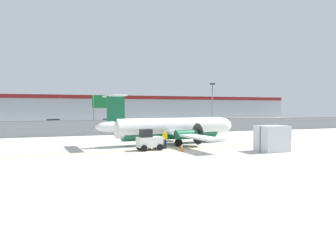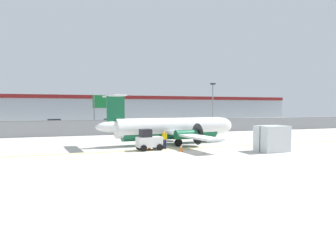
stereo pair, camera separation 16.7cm
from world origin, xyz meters
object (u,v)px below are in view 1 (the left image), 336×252
object	(u,v)px
commuter_airplane	(174,128)
cargo_container	(272,138)
highway_sign	(105,105)
traffic_cone_near_left	(182,148)
parked_car_3	(189,122)
baggage_tug	(149,141)
apron_light_pole	(212,104)
parked_car_0	(52,123)
parked_car_1	(108,123)
ground_crew_worker	(165,138)
parked_car_2	(161,124)
traffic_cone_near_right	(150,146)

from	to	relation	value
commuter_airplane	cargo_container	world-z (taller)	commuter_airplane
highway_sign	commuter_airplane	bearing A→B (deg)	-70.07
traffic_cone_near_left	parked_car_3	xyz separation A→B (m)	(13.75, 30.09, 0.58)
baggage_tug	cargo_container	distance (m)	10.64
traffic_cone_near_left	commuter_airplane	bearing A→B (deg)	76.62
apron_light_pole	commuter_airplane	bearing A→B (deg)	-134.84
apron_light_pole	parked_car_0	bearing A→B (deg)	137.88
traffic_cone_near_left	parked_car_1	size ratio (longest dim) A/B	0.15
highway_sign	cargo_container	bearing A→B (deg)	-62.74
baggage_tug	ground_crew_worker	distance (m)	1.68
commuter_airplane	parked_car_2	world-z (taller)	commuter_airplane
cargo_container	apron_light_pole	world-z (taller)	apron_light_pole
apron_light_pole	parked_car_3	bearing A→B (deg)	79.02
traffic_cone_near_left	traffic_cone_near_right	size ratio (longest dim) A/B	1.00
highway_sign	traffic_cone_near_right	bearing A→B (deg)	-84.93
ground_crew_worker	apron_light_pole	xyz separation A→B (m)	(11.62, 12.79, 3.35)
parked_car_2	apron_light_pole	size ratio (longest dim) A/B	0.60
baggage_tug	traffic_cone_near_right	bearing A→B (deg)	60.87
commuter_airplane	parked_car_0	bearing A→B (deg)	107.01
cargo_container	parked_car_0	distance (m)	41.73
cargo_container	baggage_tug	bearing A→B (deg)	157.28
parked_car_2	parked_car_3	xyz separation A→B (m)	(7.39, 5.17, 0.00)
parked_car_2	highway_sign	bearing A→B (deg)	-158.18
ground_crew_worker	highway_sign	bearing A→B (deg)	62.21
parked_car_0	parked_car_3	distance (m)	25.49
baggage_tug	apron_light_pole	world-z (taller)	apron_light_pole
traffic_cone_near_right	highway_sign	size ratio (longest dim) A/B	0.12
ground_crew_worker	parked_car_3	bearing A→B (deg)	24.80
parked_car_1	ground_crew_worker	bearing A→B (deg)	98.72
cargo_container	parked_car_2	bearing A→B (deg)	92.12
ground_crew_worker	parked_car_0	xyz separation A→B (m)	(-10.47, 32.77, -0.06)
traffic_cone_near_right	highway_sign	bearing A→B (deg)	95.07
commuter_airplane	ground_crew_worker	world-z (taller)	commuter_airplane
ground_crew_worker	parked_car_2	world-z (taller)	same
cargo_container	commuter_airplane	bearing A→B (deg)	128.35
commuter_airplane	baggage_tug	bearing A→B (deg)	-141.35
cargo_container	parked_car_1	bearing A→B (deg)	103.87
baggage_tug	parked_car_1	distance (m)	31.50
baggage_tug	traffic_cone_near_left	size ratio (longest dim) A/B	3.80
cargo_container	parked_car_3	distance (m)	33.18
parked_car_0	traffic_cone_near_left	bearing A→B (deg)	100.84
cargo_container	parked_car_3	xyz separation A→B (m)	(6.37, 32.56, -0.21)
parked_car_0	parked_car_3	size ratio (longest dim) A/B	1.04
cargo_container	parked_car_1	distance (m)	36.66
parked_car_0	apron_light_pole	xyz separation A→B (m)	(22.09, -19.98, 3.41)
parked_car_3	parked_car_0	bearing A→B (deg)	-10.25
baggage_tug	parked_car_0	xyz separation A→B (m)	(-8.86, 33.22, 0.04)
traffic_cone_near_right	apron_light_pole	xyz separation A→B (m)	(13.09, 12.91, 3.99)
ground_crew_worker	parked_car_0	size ratio (longest dim) A/B	0.39
traffic_cone_near_left	parked_car_2	xyz separation A→B (m)	(6.36, 24.92, 0.58)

